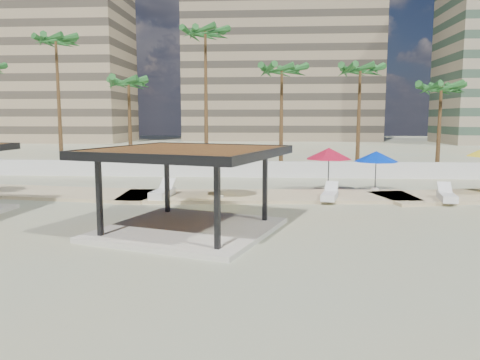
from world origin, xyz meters
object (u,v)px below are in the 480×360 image
Objects in this scene: umbrella_c at (329,154)px; lounger_c at (330,195)px; pavilion_central at (188,182)px; lounger_a at (163,193)px; lounger_b at (447,196)px.

umbrella_c reaches higher than lounger_c.
pavilion_central is 3.31× the size of lounger_a.
pavilion_central is 9.44m from lounger_c.
umbrella_c is 1.59× the size of lounger_c.
lounger_a is at bearing 103.48° from lounger_c.
lounger_b reaches higher than lounger_c.
lounger_c is (-0.31, -3.35, -1.93)m from umbrella_c.
lounger_a is 14.86m from lounger_b.
lounger_b is (12.22, 6.91, -1.56)m from pavilion_central.
lounger_a is at bearing -159.99° from umbrella_c.
lounger_c is at bearing 66.14° from pavilion_central.
pavilion_central reaches higher than lounger_c.
pavilion_central is at bearing -153.17° from lounger_a.
lounger_b is (14.86, -0.01, -0.02)m from lounger_a.
pavilion_central reaches higher than lounger_a.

